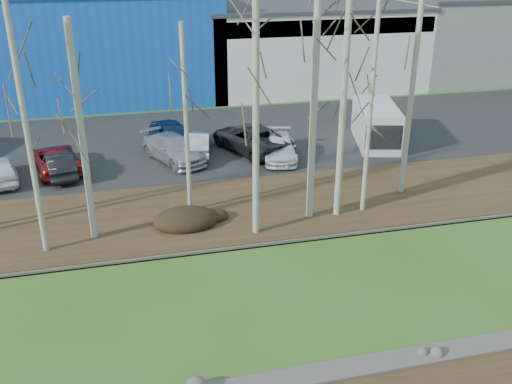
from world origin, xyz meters
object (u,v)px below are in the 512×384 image
object	(u,v)px
car_4	(173,135)
car_5	(197,143)
car_0	(0,169)
car_2	(56,159)
van_white	(377,125)
car_1	(59,164)
car_7	(280,147)
car_6	(251,138)
car_3	(174,149)

from	to	relation	value
car_4	car_5	size ratio (longest dim) A/B	1.15
car_0	car_2	distance (m)	2.86
car_2	van_white	bearing A→B (deg)	166.36
car_1	van_white	size ratio (longest dim) A/B	0.67
car_1	car_7	bearing A→B (deg)	167.54
car_7	car_0	bearing A→B (deg)	-167.08
car_5	car_7	size ratio (longest dim) A/B	0.92
car_5	car_6	bearing A→B (deg)	-172.90
car_1	car_6	xyz separation A→B (m)	(10.71, 1.47, 0.15)
car_7	van_white	xyz separation A→B (m)	(6.43, 1.10, 0.53)
car_1	car_5	distance (m)	7.75
car_1	car_2	distance (m)	0.94
car_2	car_3	size ratio (longest dim) A/B	0.97
car_2	car_7	bearing A→B (deg)	161.26
car_4	car_6	bearing A→B (deg)	-32.27
car_3	van_white	world-z (taller)	van_white
car_5	car_4	bearing A→B (deg)	-36.96
car_6	car_7	xyz separation A→B (m)	(1.31, -1.65, -0.15)
car_3	van_white	bearing A→B (deg)	-23.36
car_1	van_white	bearing A→B (deg)	171.24
car_0	car_2	bearing A→B (deg)	-171.45
car_1	car_3	distance (m)	6.17
car_2	car_4	size ratio (longest dim) A/B	1.01
car_4	car_7	distance (m)	6.55
car_6	car_1	bearing A→B (deg)	-13.50
car_5	car_3	bearing A→B (deg)	38.66
car_1	car_6	world-z (taller)	car_6
car_0	car_4	size ratio (longest dim) A/B	0.85
car_2	car_3	distance (m)	6.33
car_0	car_1	world-z (taller)	car_0
car_0	van_white	xyz separation A→B (m)	(21.34, 1.02, 0.50)
car_5	van_white	world-z (taller)	van_white
car_1	car_7	xyz separation A→B (m)	(12.01, -0.17, 0.00)
car_6	car_7	distance (m)	2.11
car_0	van_white	world-z (taller)	van_white
car_0	car_3	world-z (taller)	car_3
car_0	car_7	bearing A→B (deg)	167.57
car_7	van_white	bearing A→B (deg)	22.87
car_2	car_3	bearing A→B (deg)	166.19
van_white	car_2	bearing A→B (deg)	-164.50
car_3	car_7	bearing A→B (deg)	-33.74
car_2	car_5	distance (m)	7.82
car_0	car_1	size ratio (longest dim) A/B	1.02
car_5	van_white	bearing A→B (deg)	-173.29
car_0	car_5	bearing A→B (deg)	177.46
car_0	car_4	distance (m)	9.72
car_4	car_1	bearing A→B (deg)	-166.95
car_5	car_2	bearing A→B (deg)	16.20
car_0	car_7	distance (m)	14.91
car_2	car_5	xyz separation A→B (m)	(7.78, 0.76, 0.02)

